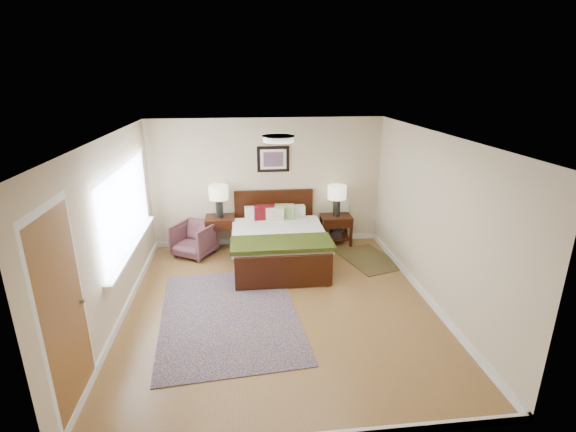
{
  "coord_description": "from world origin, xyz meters",
  "views": [
    {
      "loc": [
        -0.49,
        -5.44,
        3.24
      ],
      "look_at": [
        0.24,
        1.01,
        1.05
      ],
      "focal_mm": 26.0,
      "sensor_mm": 36.0,
      "label": 1
    }
  ],
  "objects_px": {
    "bed": "(278,236)",
    "armchair": "(194,240)",
    "nightstand_left": "(220,223)",
    "nightstand_right": "(336,227)",
    "rug_persian": "(229,314)",
    "lamp_left": "(219,195)",
    "lamp_right": "(337,195)"
  },
  "relations": [
    {
      "from": "bed",
      "to": "nightstand_left",
      "type": "distance_m",
      "value": 1.3
    },
    {
      "from": "rug_persian",
      "to": "lamp_left",
      "type": "bearing_deg",
      "value": 89.77
    },
    {
      "from": "bed",
      "to": "nightstand_right",
      "type": "height_order",
      "value": "bed"
    },
    {
      "from": "bed",
      "to": "armchair",
      "type": "distance_m",
      "value": 1.64
    },
    {
      "from": "nightstand_right",
      "to": "bed",
      "type": "bearing_deg",
      "value": -148.52
    },
    {
      "from": "bed",
      "to": "rug_persian",
      "type": "distance_m",
      "value": 1.96
    },
    {
      "from": "bed",
      "to": "rug_persian",
      "type": "relative_size",
      "value": 0.76
    },
    {
      "from": "lamp_left",
      "to": "armchair",
      "type": "xyz_separation_m",
      "value": [
        -0.49,
        -0.27,
        -0.78
      ]
    },
    {
      "from": "bed",
      "to": "armchair",
      "type": "bearing_deg",
      "value": 162.24
    },
    {
      "from": "nightstand_left",
      "to": "nightstand_right",
      "type": "distance_m",
      "value": 2.3
    },
    {
      "from": "nightstand_right",
      "to": "lamp_left",
      "type": "relative_size",
      "value": 0.98
    },
    {
      "from": "nightstand_right",
      "to": "lamp_right",
      "type": "height_order",
      "value": "lamp_right"
    },
    {
      "from": "lamp_right",
      "to": "armchair",
      "type": "relative_size",
      "value": 0.88
    },
    {
      "from": "nightstand_left",
      "to": "armchair",
      "type": "distance_m",
      "value": 0.59
    },
    {
      "from": "lamp_right",
      "to": "bed",
      "type": "bearing_deg",
      "value": -148.11
    },
    {
      "from": "lamp_left",
      "to": "armchair",
      "type": "distance_m",
      "value": 0.96
    },
    {
      "from": "lamp_right",
      "to": "rug_persian",
      "type": "xyz_separation_m",
      "value": [
        -2.09,
        -2.46,
        -1.02
      ]
    },
    {
      "from": "lamp_left",
      "to": "lamp_right",
      "type": "xyz_separation_m",
      "value": [
        2.29,
        0.0,
        -0.07
      ]
    },
    {
      "from": "lamp_right",
      "to": "rug_persian",
      "type": "height_order",
      "value": "lamp_right"
    },
    {
      "from": "nightstand_left",
      "to": "rug_persian",
      "type": "bearing_deg",
      "value": -85.27
    },
    {
      "from": "nightstand_left",
      "to": "nightstand_right",
      "type": "relative_size",
      "value": 1.1
    },
    {
      "from": "armchair",
      "to": "lamp_right",
      "type": "bearing_deg",
      "value": 35.74
    },
    {
      "from": "lamp_left",
      "to": "rug_persian",
      "type": "xyz_separation_m",
      "value": [
        0.2,
        -2.46,
        -1.09
      ]
    },
    {
      "from": "lamp_left",
      "to": "nightstand_right",
      "type": "bearing_deg",
      "value": -0.31
    },
    {
      "from": "lamp_left",
      "to": "lamp_right",
      "type": "relative_size",
      "value": 1.0
    },
    {
      "from": "armchair",
      "to": "rug_persian",
      "type": "distance_m",
      "value": 2.32
    },
    {
      "from": "nightstand_right",
      "to": "nightstand_left",
      "type": "bearing_deg",
      "value": -179.76
    },
    {
      "from": "nightstand_right",
      "to": "rug_persian",
      "type": "xyz_separation_m",
      "value": [
        -2.09,
        -2.45,
        -0.36
      ]
    },
    {
      "from": "bed",
      "to": "lamp_right",
      "type": "xyz_separation_m",
      "value": [
        1.23,
        0.77,
        0.52
      ]
    },
    {
      "from": "nightstand_right",
      "to": "lamp_left",
      "type": "xyz_separation_m",
      "value": [
        -2.29,
        0.01,
        0.73
      ]
    },
    {
      "from": "lamp_left",
      "to": "armchair",
      "type": "height_order",
      "value": "lamp_left"
    },
    {
      "from": "nightstand_left",
      "to": "lamp_right",
      "type": "relative_size",
      "value": 1.08
    }
  ]
}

